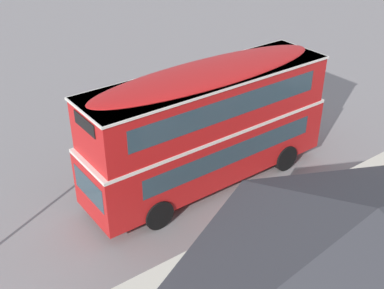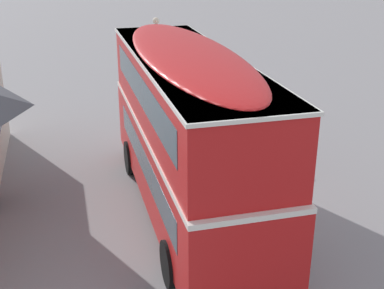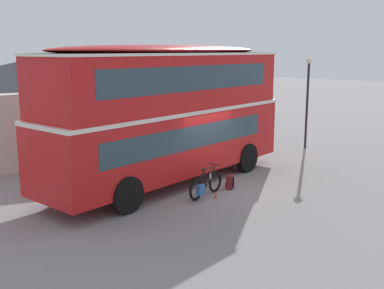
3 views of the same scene
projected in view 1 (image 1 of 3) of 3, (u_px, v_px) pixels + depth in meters
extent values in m
plane|color=gray|center=(175.00, 170.00, 19.84)|extent=(120.00, 120.00, 0.00)
cylinder|color=black|center=(158.00, 214.00, 16.46)|extent=(1.11, 0.31, 1.10)
cylinder|color=black|center=(124.00, 182.00, 18.11)|extent=(1.11, 0.31, 1.10)
cylinder|color=black|center=(285.00, 158.00, 19.63)|extent=(1.11, 0.31, 1.10)
cylinder|color=black|center=(246.00, 135.00, 21.28)|extent=(1.11, 0.31, 1.10)
cube|color=red|center=(208.00, 148.00, 18.38)|extent=(10.02, 2.76, 2.10)
cube|color=white|center=(209.00, 123.00, 17.84)|extent=(10.04, 2.78, 0.12)
cube|color=red|center=(209.00, 99.00, 17.34)|extent=(9.72, 2.70, 1.90)
ellipsoid|color=red|center=(210.00, 73.00, 16.82)|extent=(9.52, 2.64, 0.36)
cube|color=#2D424C|center=(89.00, 188.00, 15.71)|extent=(0.11, 2.05, 0.90)
cube|color=black|center=(85.00, 124.00, 14.60)|extent=(0.10, 1.38, 0.44)
cube|color=#2D424C|center=(193.00, 128.00, 19.19)|extent=(7.76, 0.24, 0.76)
cube|color=#2D424C|center=(189.00, 85.00, 18.11)|extent=(8.16, 0.25, 0.80)
cube|color=#2D424C|center=(234.00, 154.00, 17.47)|extent=(7.76, 0.24, 0.76)
cube|color=#2D424C|center=(231.00, 108.00, 16.42)|extent=(8.16, 0.25, 0.80)
cube|color=white|center=(210.00, 76.00, 16.88)|extent=(9.82, 2.78, 0.08)
torus|color=black|center=(177.00, 155.00, 20.19)|extent=(0.68, 0.11, 0.68)
torus|color=black|center=(196.00, 147.00, 20.78)|extent=(0.68, 0.11, 0.68)
cylinder|color=#B2B2B7|center=(177.00, 155.00, 20.19)|extent=(0.05, 0.10, 0.05)
cylinder|color=#B2B2B7|center=(196.00, 147.00, 20.78)|extent=(0.05, 0.10, 0.05)
cylinder|color=black|center=(182.00, 148.00, 20.22)|extent=(0.48, 0.05, 0.65)
cylinder|color=black|center=(183.00, 141.00, 20.11)|extent=(0.60, 0.06, 0.07)
cylinder|color=black|center=(188.00, 146.00, 20.39)|extent=(0.18, 0.04, 0.61)
cylinder|color=black|center=(191.00, 150.00, 20.64)|extent=(0.56, 0.05, 0.09)
cylinder|color=black|center=(193.00, 143.00, 20.53)|extent=(0.43, 0.04, 0.56)
cylinder|color=black|center=(177.00, 149.00, 20.06)|extent=(0.09, 0.04, 0.58)
cylinder|color=black|center=(178.00, 142.00, 19.91)|extent=(0.05, 0.46, 0.03)
ellipsoid|color=black|center=(189.00, 138.00, 20.28)|extent=(0.26, 0.11, 0.06)
cube|color=#2D609E|center=(193.00, 145.00, 20.87)|extent=(0.29, 0.15, 0.32)
cylinder|color=silver|center=(182.00, 148.00, 20.22)|extent=(0.07, 0.07, 0.18)
cube|color=maroon|center=(163.00, 161.00, 20.04)|extent=(0.38, 0.32, 0.46)
ellipsoid|color=maroon|center=(162.00, 156.00, 19.92)|extent=(0.36, 0.30, 0.10)
cube|color=#471111|center=(165.00, 163.00, 20.02)|extent=(0.22, 0.13, 0.16)
cylinder|color=black|center=(161.00, 159.00, 20.15)|extent=(0.05, 0.05, 0.37)
cylinder|color=black|center=(159.00, 161.00, 20.01)|extent=(0.05, 0.05, 0.37)
cylinder|color=#D84C33|center=(181.00, 152.00, 20.88)|extent=(0.07, 0.07, 0.22)
cylinder|color=black|center=(181.00, 149.00, 20.81)|extent=(0.04, 0.04, 0.03)
pyramid|color=#38383D|center=(371.00, 238.00, 10.58)|extent=(12.66, 6.38, 1.64)
cube|color=#3D2319|center=(272.00, 258.00, 13.92)|extent=(1.10, 0.08, 2.10)
cube|color=#2D424C|center=(342.00, 204.00, 15.15)|extent=(1.10, 0.08, 0.90)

